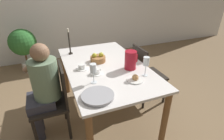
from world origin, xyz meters
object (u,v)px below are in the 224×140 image
chair_opposite (145,73)px  fruit_bowl (98,58)px  person_seated (43,85)px  candlestick_tall (70,44)px  red_pitcher (131,60)px  teacup_near_person (96,72)px  potted_plant (23,44)px  chair_person_side (54,100)px  wine_glass_juice (146,62)px  serving_tray (98,96)px  teacup_across (82,67)px  bread_plate (135,79)px  wine_glass_water (93,69)px

chair_opposite → fruit_bowl: chair_opposite is taller
person_seated → candlestick_tall: person_seated is taller
red_pitcher → teacup_near_person: size_ratio=1.50×
person_seated → potted_plant: (-0.31, 1.91, -0.10)m
chair_person_side → potted_plant: 1.98m
chair_opposite → wine_glass_juice: size_ratio=4.02×
chair_person_side → serving_tray: 0.71m
chair_person_side → person_seated: 0.23m
teacup_across → potted_plant: 2.00m
bread_plate → fruit_bowl: (-0.22, 0.61, 0.02)m
wine_glass_juice → candlestick_tall: candlestick_tall is taller
chair_opposite → serving_tray: chair_opposite is taller
person_seated → bread_plate: bearing=-113.1°
chair_person_side → fruit_bowl: size_ratio=4.55×
potted_plant → wine_glass_juice: bearing=-58.1°
person_seated → serving_tray: (0.47, -0.54, 0.09)m
wine_glass_water → potted_plant: wine_glass_water is taller
person_seated → red_pitcher: person_seated is taller
chair_opposite → bread_plate: (-0.49, -0.55, 0.31)m
chair_opposite → red_pitcher: (-0.41, -0.27, 0.40)m
chair_person_side → teacup_across: 0.51m
red_pitcher → fruit_bowl: size_ratio=1.13×
potted_plant → chair_person_side: bearing=-78.3°
red_pitcher → candlestick_tall: (-0.59, 0.74, 0.04)m
teacup_near_person → potted_plant: 2.21m
chair_opposite → potted_plant: size_ratio=1.01×
chair_person_side → candlestick_tall: (0.33, 0.64, 0.44)m
teacup_near_person → teacup_across: same height
bread_plate → chair_opposite: bearing=48.0°
bread_plate → potted_plant: 2.63m
wine_glass_juice → teacup_across: 0.77m
bread_plate → candlestick_tall: (-0.51, 1.02, 0.13)m
red_pitcher → fruit_bowl: bearing=131.4°
candlestick_tall → person_seated: bearing=-124.3°
chair_person_side → chair_opposite: bearing=-82.8°
person_seated → wine_glass_juice: size_ratio=5.21×
wine_glass_water → wine_glass_juice: bearing=-6.7°
candlestick_tall → chair_person_side: bearing=-117.5°
chair_opposite → fruit_bowl: (-0.71, 0.07, 0.33)m
chair_person_side → wine_glass_water: (0.42, -0.25, 0.45)m
chair_person_side → person_seated: bearing=75.8°
red_pitcher → bread_plate: (-0.08, -0.27, -0.09)m
chair_person_side → red_pitcher: size_ratio=4.04×
chair_person_side → teacup_across: bearing=-74.7°
serving_tray → bread_plate: (0.47, 0.14, 0.00)m
chair_person_side → wine_glass_juice: wine_glass_juice is taller
serving_tray → potted_plant: potted_plant is taller
wine_glass_juice → fruit_bowl: wine_glass_juice is taller
red_pitcher → candlestick_tall: candlestick_tall is taller
teacup_near_person → candlestick_tall: candlestick_tall is taller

